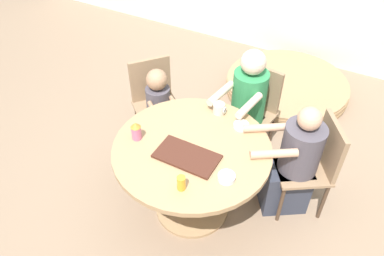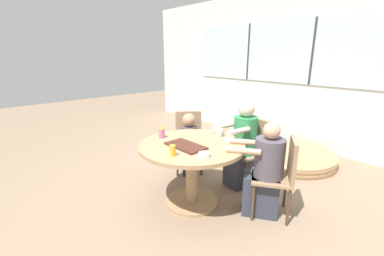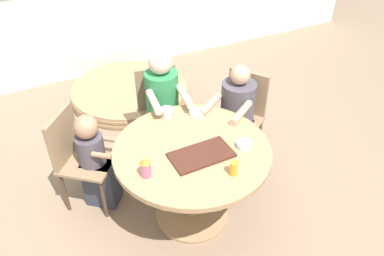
{
  "view_description": "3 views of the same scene",
  "coord_description": "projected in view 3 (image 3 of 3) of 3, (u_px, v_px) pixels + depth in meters",
  "views": [
    {
      "loc": [
        0.91,
        -1.67,
        2.59
      ],
      "look_at": [
        0.0,
        0.0,
        0.9
      ],
      "focal_mm": 35.0,
      "sensor_mm": 36.0,
      "label": 1
    },
    {
      "loc": [
        1.93,
        -1.78,
        1.65
      ],
      "look_at": [
        0.0,
        0.0,
        0.9
      ],
      "focal_mm": 24.0,
      "sensor_mm": 36.0,
      "label": 2
    },
    {
      "loc": [
        -0.95,
        -1.84,
        2.44
      ],
      "look_at": [
        0.0,
        0.0,
        0.9
      ],
      "focal_mm": 35.0,
      "sensor_mm": 36.0,
      "label": 3
    }
  ],
  "objects": [
    {
      "name": "bowl_white_shallow",
      "position": [
        196.0,
        113.0,
        3.02
      ],
      "size": [
        0.12,
        0.12,
        0.03
      ],
      "color": "white",
      "rests_on": "dining_table"
    },
    {
      "name": "chair_for_toddler",
      "position": [
        76.0,
        152.0,
        2.98
      ],
      "size": [
        0.56,
        0.56,
        0.85
      ],
      "rotation": [
        0.0,
        0.0,
        -2.26
      ],
      "color": "#937556",
      "rests_on": "ground_plane"
    },
    {
      "name": "person_woman_green_shirt",
      "position": [
        164.0,
        114.0,
        3.41
      ],
      "size": [
        0.37,
        0.58,
        1.12
      ],
      "rotation": [
        0.0,
        0.0,
        -3.28
      ],
      "color": "#333847",
      "rests_on": "ground_plane"
    },
    {
      "name": "coffee_mug",
      "position": [
        168.0,
        112.0,
        2.98
      ],
      "size": [
        0.1,
        0.09,
        0.08
      ],
      "color": "beige",
      "rests_on": "dining_table"
    },
    {
      "name": "juice_glass",
      "position": [
        234.0,
        168.0,
        2.44
      ],
      "size": [
        0.06,
        0.06,
        0.11
      ],
      "color": "gold",
      "rests_on": "dining_table"
    },
    {
      "name": "person_toddler",
      "position": [
        97.0,
        164.0,
        3.01
      ],
      "size": [
        0.44,
        0.41,
        0.87
      ],
      "rotation": [
        0.0,
        0.0,
        -2.26
      ],
      "color": "#333847",
      "rests_on": "ground_plane"
    },
    {
      "name": "chair_for_man_blue_shirt",
      "position": [
        243.0,
        109.0,
        3.47
      ],
      "size": [
        0.55,
        0.55,
        0.85
      ],
      "rotation": [
        0.0,
        0.0,
        -4.14
      ],
      "color": "#937556",
      "rests_on": "ground_plane"
    },
    {
      "name": "ground_plane",
      "position": [
        192.0,
        214.0,
        3.12
      ],
      "size": [
        16.0,
        16.0,
        0.0
      ],
      "primitive_type": "plane",
      "color": "#8C725B"
    },
    {
      "name": "chair_for_woman_green_shirt",
      "position": [
        159.0,
        105.0,
        3.53
      ],
      "size": [
        0.45,
        0.45,
        0.85
      ],
      "rotation": [
        0.0,
        0.0,
        -3.28
      ],
      "color": "#937556",
      "rests_on": "ground_plane"
    },
    {
      "name": "person_man_blue_shirt",
      "position": [
        235.0,
        123.0,
        3.39
      ],
      "size": [
        0.62,
        0.55,
        1.01
      ],
      "rotation": [
        0.0,
        0.0,
        -4.14
      ],
      "color": "#333847",
      "rests_on": "ground_plane"
    },
    {
      "name": "dining_table",
      "position": [
        192.0,
        166.0,
        2.8
      ],
      "size": [
        1.15,
        1.15,
        0.72
      ],
      "color": "tan",
      "rests_on": "ground_plane"
    },
    {
      "name": "sippy_cup",
      "position": [
        146.0,
        167.0,
        2.42
      ],
      "size": [
        0.08,
        0.08,
        0.15
      ],
      "color": "#CC668C",
      "rests_on": "dining_table"
    },
    {
      "name": "folded_table_stack",
      "position": [
        130.0,
        92.0,
        4.55
      ],
      "size": [
        1.4,
        1.4,
        0.15
      ],
      "color": "tan",
      "rests_on": "ground_plane"
    },
    {
      "name": "bowl_cereal",
      "position": [
        244.0,
        145.0,
        2.69
      ],
      "size": [
        0.12,
        0.12,
        0.04
      ],
      "color": "silver",
      "rests_on": "dining_table"
    },
    {
      "name": "food_tray_dark",
      "position": [
        201.0,
        155.0,
        2.61
      ],
      "size": [
        0.44,
        0.24,
        0.02
      ],
      "color": "#472319",
      "rests_on": "dining_table"
    }
  ]
}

